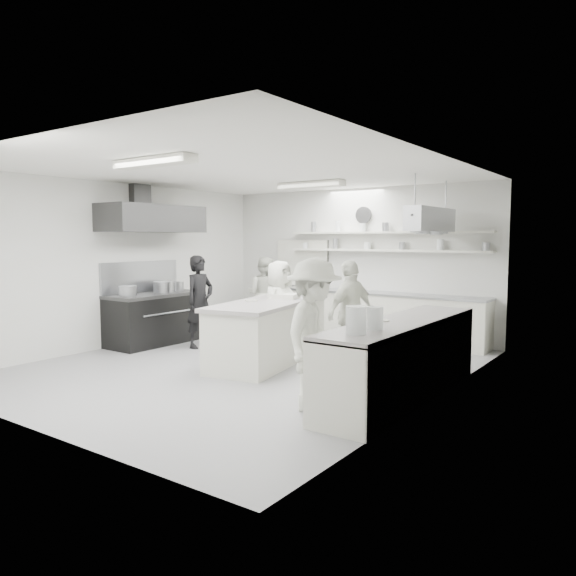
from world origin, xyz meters
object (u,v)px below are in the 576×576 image
Objects in this scene: prep_island at (269,333)px; cook_stove at (200,302)px; back_counter at (361,315)px; stove at (154,320)px; cook_back at (264,294)px; right_counter at (401,361)px.

prep_island is 1.52× the size of cook_stove.
cook_stove reaches higher than back_counter.
cook_back is (0.80, 2.34, 0.35)m from stove.
cook_back is (-2.10, -0.46, 0.34)m from back_counter.
cook_stove is at bearing -127.33° from back_counter.
back_counter is at bearing 74.59° from prep_island.
cook_back is at bearing 71.07° from stove.
cook_stove reaches higher than right_counter.
cook_back reaches higher than stove.
cook_back reaches higher than back_counter.
cook_stove is 1.05× the size of cook_back.
cook_back is at bearing 146.52° from right_counter.
prep_island is at bearing -94.50° from back_counter.
stove is at bearing 106.36° from cook_stove.
cook_back is (-4.45, 2.94, 0.33)m from right_counter.
stove is 0.36× the size of back_counter.
back_counter is 3.23m from cook_stove.
back_counter is 1.52× the size of right_counter.
prep_island is at bearing 0.82° from stove.
right_counter is at bearing 132.41° from cook_back.
stove is at bearing 56.97° from cook_back.
right_counter is (2.35, -3.40, 0.01)m from back_counter.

